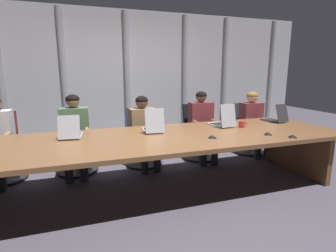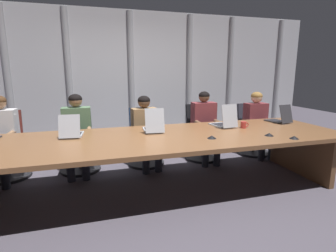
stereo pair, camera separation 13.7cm
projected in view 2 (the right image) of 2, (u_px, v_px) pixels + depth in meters
ground_plane at (162, 190)px, 3.41m from camera, size 15.66×15.66×0.00m
conference_table at (161, 146)px, 3.29m from camera, size 4.78×1.40×0.72m
curtain_backdrop at (132, 81)px, 5.27m from camera, size 7.83×0.17×2.66m
laptop_left_mid at (72, 132)px, 3.24m from camera, size 0.28×0.40×0.29m
laptop_center at (153, 127)px, 3.52m from camera, size 0.28×0.44×0.33m
laptop_right_mid at (224, 122)px, 3.82m from camera, size 0.28×0.44×0.34m
laptop_right_end at (279, 119)px, 4.14m from camera, size 0.27×0.41×0.29m
office_chair_left_end at (7, 153)px, 3.80m from camera, size 0.60×0.60×0.95m
office_chair_left_mid at (79, 148)px, 4.07m from camera, size 0.60×0.60×0.93m
office_chair_center at (145, 143)px, 4.36m from camera, size 0.60×0.60×0.92m
office_chair_right_mid at (201, 138)px, 4.64m from camera, size 0.60×0.60×0.94m
office_chair_right_end at (252, 135)px, 4.92m from camera, size 0.60×0.60×0.92m
person_left_end at (0, 134)px, 3.58m from camera, size 0.42×0.57×1.19m
person_left_mid at (77, 129)px, 3.86m from camera, size 0.42×0.55×1.19m
person_center at (146, 127)px, 4.15m from camera, size 0.44×0.57×1.14m
person_right_mid at (205, 122)px, 4.43m from camera, size 0.42×0.56×1.18m
person_right_end at (258, 120)px, 4.71m from camera, size 0.40×0.55×1.15m
coffee_mug_near at (244, 125)px, 3.73m from camera, size 0.12×0.08×0.09m
conference_mic_left_side at (212, 137)px, 3.16m from camera, size 0.11×0.11×0.03m
conference_mic_middle at (294, 137)px, 3.14m from camera, size 0.11×0.11×0.03m
conference_mic_right_side at (269, 134)px, 3.28m from camera, size 0.11×0.11×0.03m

